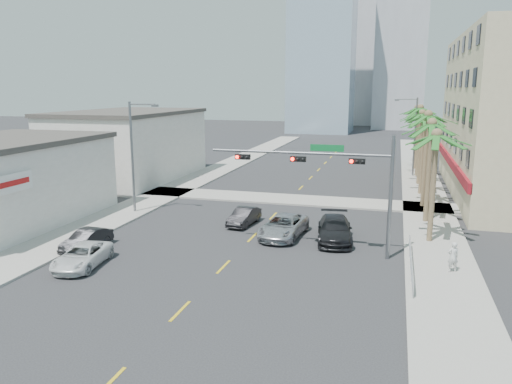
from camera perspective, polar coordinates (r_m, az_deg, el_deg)
ground at (r=25.46m, az=-6.79°, el=-11.52°), size 260.00×260.00×0.00m
sidewalk_right at (r=42.82m, az=19.11°, el=-2.32°), size 4.00×120.00×0.15m
sidewalk_left at (r=47.65m, az=-11.00°, el=-0.49°), size 4.00×120.00×0.15m
sidewalk_cross at (r=45.59m, az=3.77°, el=-0.85°), size 80.00×4.00×0.15m
building_left_far at (r=57.57m, az=-14.29°, el=5.02°), size 11.00×18.00×7.20m
tower_far_left at (r=118.62m, az=7.67°, el=18.47°), size 14.00×14.00×48.00m
tower_far_right at (r=133.05m, az=16.47°, el=19.98°), size 12.00×12.00×60.00m
tower_far_center at (r=147.45m, az=11.36°, el=15.85°), size 16.00×16.00×42.00m
traffic_signal_mast at (r=30.10m, az=9.13°, el=2.13°), size 11.12×0.54×7.20m
palm_tree_0 at (r=33.77m, az=19.96°, el=6.07°), size 4.80×4.80×7.80m
palm_tree_1 at (r=38.91m, az=19.48°, el=7.29°), size 4.80×4.80×8.16m
palm_tree_2 at (r=44.07m, az=19.10°, el=8.22°), size 4.80×4.80×8.52m
palm_tree_3 at (r=49.30m, az=18.72°, el=7.75°), size 4.80×4.80×7.80m
palm_tree_4 at (r=54.46m, az=18.49°, el=8.46°), size 4.80×4.80×8.16m
palm_tree_5 at (r=59.64m, az=18.30°, el=9.05°), size 4.80×4.80×8.52m
palm_tree_6 at (r=64.86m, az=18.07°, el=8.62°), size 4.80×4.80×7.80m
palm_tree_7 at (r=70.04m, az=17.94°, el=9.11°), size 4.80×4.80×8.16m
streetlight_left at (r=41.14m, az=-13.75°, el=4.51°), size 2.55×0.25×9.00m
streetlight_right at (r=59.78m, az=17.55°, el=6.48°), size 2.55×0.25×9.00m
guardrail at (r=29.12m, az=17.31°, el=-7.53°), size 0.08×8.08×1.00m
car_parked_mid at (r=33.45m, az=-18.80°, el=-5.19°), size 1.69×3.94×1.26m
car_parked_far at (r=30.40m, az=-19.24°, el=-6.92°), size 2.64×4.77×1.26m
car_lane_left at (r=37.29m, az=-1.37°, el=-2.81°), size 1.76×3.98×1.27m
car_lane_center at (r=34.33m, az=3.14°, el=-3.92°), size 2.94×5.59×1.50m
car_lane_right at (r=33.79m, az=8.97°, el=-4.23°), size 2.95×5.71×1.58m
pedestrian at (r=29.52m, az=21.59°, el=-6.91°), size 0.72×0.60×1.69m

